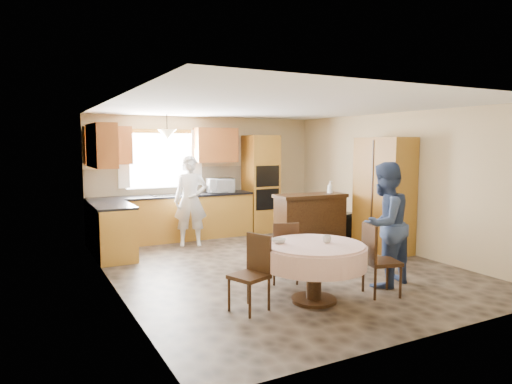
{
  "coord_description": "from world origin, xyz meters",
  "views": [
    {
      "loc": [
        -3.59,
        -6.11,
        1.94
      ],
      "look_at": [
        -0.22,
        0.3,
        1.17
      ],
      "focal_mm": 32.0,
      "sensor_mm": 36.0,
      "label": 1
    }
  ],
  "objects_px": {
    "person_sink": "(191,201)",
    "person_dining": "(384,224)",
    "dining_table": "(314,257)",
    "chair_back": "(285,249)",
    "chair_right": "(377,256)",
    "oven_tower": "(261,184)",
    "sideboard": "(310,223)",
    "cupboard": "(384,195)",
    "chair_left": "(253,269)"
  },
  "relations": [
    {
      "from": "person_sink",
      "to": "person_dining",
      "type": "height_order",
      "value": "person_sink"
    },
    {
      "from": "dining_table",
      "to": "person_sink",
      "type": "height_order",
      "value": "person_sink"
    },
    {
      "from": "chair_back",
      "to": "chair_right",
      "type": "xyz_separation_m",
      "value": [
        0.77,
        -0.99,
        0.03
      ]
    },
    {
      "from": "oven_tower",
      "to": "dining_table",
      "type": "bearing_deg",
      "value": -110.04
    },
    {
      "from": "chair_back",
      "to": "sideboard",
      "type": "bearing_deg",
      "value": -111.71
    },
    {
      "from": "cupboard",
      "to": "chair_back",
      "type": "height_order",
      "value": "cupboard"
    },
    {
      "from": "dining_table",
      "to": "person_dining",
      "type": "xyz_separation_m",
      "value": [
        1.21,
        0.09,
        0.28
      ]
    },
    {
      "from": "sideboard",
      "to": "chair_left",
      "type": "height_order",
      "value": "sideboard"
    },
    {
      "from": "oven_tower",
      "to": "person_sink",
      "type": "height_order",
      "value": "oven_tower"
    },
    {
      "from": "chair_left",
      "to": "sideboard",
      "type": "bearing_deg",
      "value": 113.69
    },
    {
      "from": "chair_right",
      "to": "person_dining",
      "type": "bearing_deg",
      "value": -37.58
    },
    {
      "from": "person_sink",
      "to": "dining_table",
      "type": "bearing_deg",
      "value": -67.58
    },
    {
      "from": "chair_left",
      "to": "person_sink",
      "type": "relative_size",
      "value": 0.51
    },
    {
      "from": "cupboard",
      "to": "sideboard",
      "type": "bearing_deg",
      "value": 141.78
    },
    {
      "from": "cupboard",
      "to": "person_dining",
      "type": "bearing_deg",
      "value": -132.99
    },
    {
      "from": "sideboard",
      "to": "cupboard",
      "type": "relative_size",
      "value": 0.65
    },
    {
      "from": "person_sink",
      "to": "person_dining",
      "type": "bearing_deg",
      "value": -49.3
    },
    {
      "from": "oven_tower",
      "to": "person_dining",
      "type": "xyz_separation_m",
      "value": [
        -0.35,
        -4.19,
        -0.21
      ]
    },
    {
      "from": "person_sink",
      "to": "person_dining",
      "type": "distance_m",
      "value": 3.88
    },
    {
      "from": "chair_right",
      "to": "chair_left",
      "type": "bearing_deg",
      "value": 95.77
    },
    {
      "from": "sideboard",
      "to": "chair_left",
      "type": "bearing_deg",
      "value": -133.17
    },
    {
      "from": "sideboard",
      "to": "person_sink",
      "type": "distance_m",
      "value": 2.29
    },
    {
      "from": "oven_tower",
      "to": "chair_right",
      "type": "bearing_deg",
      "value": -99.22
    },
    {
      "from": "oven_tower",
      "to": "person_dining",
      "type": "relative_size",
      "value": 1.25
    },
    {
      "from": "chair_back",
      "to": "person_dining",
      "type": "height_order",
      "value": "person_dining"
    },
    {
      "from": "sideboard",
      "to": "person_sink",
      "type": "xyz_separation_m",
      "value": [
        -1.89,
        1.25,
        0.38
      ]
    },
    {
      "from": "chair_left",
      "to": "cupboard",
      "type": "bearing_deg",
      "value": 93.37
    },
    {
      "from": "chair_back",
      "to": "dining_table",
      "type": "bearing_deg",
      "value": 106.99
    },
    {
      "from": "dining_table",
      "to": "chair_left",
      "type": "xyz_separation_m",
      "value": [
        -0.79,
        0.11,
        -0.08
      ]
    },
    {
      "from": "sideboard",
      "to": "dining_table",
      "type": "xyz_separation_m",
      "value": [
        -1.61,
        -2.43,
        0.09
      ]
    },
    {
      "from": "dining_table",
      "to": "chair_back",
      "type": "xyz_separation_m",
      "value": [
        0.07,
        0.8,
        -0.09
      ]
    },
    {
      "from": "oven_tower",
      "to": "person_sink",
      "type": "relative_size",
      "value": 1.23
    },
    {
      "from": "dining_table",
      "to": "chair_right",
      "type": "distance_m",
      "value": 0.86
    },
    {
      "from": "person_dining",
      "to": "oven_tower",
      "type": "bearing_deg",
      "value": -110.11
    },
    {
      "from": "chair_left",
      "to": "person_sink",
      "type": "height_order",
      "value": "person_sink"
    },
    {
      "from": "dining_table",
      "to": "person_dining",
      "type": "bearing_deg",
      "value": 4.46
    },
    {
      "from": "chair_left",
      "to": "person_dining",
      "type": "distance_m",
      "value": 2.03
    },
    {
      "from": "dining_table",
      "to": "chair_back",
      "type": "relative_size",
      "value": 1.47
    },
    {
      "from": "cupboard",
      "to": "dining_table",
      "type": "relative_size",
      "value": 1.61
    },
    {
      "from": "person_dining",
      "to": "dining_table",
      "type": "bearing_deg",
      "value": -10.89
    },
    {
      "from": "person_sink",
      "to": "person_dining",
      "type": "xyz_separation_m",
      "value": [
        1.49,
        -3.58,
        -0.01
      ]
    },
    {
      "from": "chair_back",
      "to": "chair_right",
      "type": "distance_m",
      "value": 1.25
    },
    {
      "from": "dining_table",
      "to": "cupboard",
      "type": "bearing_deg",
      "value": 31.56
    },
    {
      "from": "chair_right",
      "to": "oven_tower",
      "type": "bearing_deg",
      "value": 6.78
    },
    {
      "from": "dining_table",
      "to": "chair_left",
      "type": "relative_size",
      "value": 1.44
    },
    {
      "from": "sideboard",
      "to": "cupboard",
      "type": "xyz_separation_m",
      "value": [
        1.03,
        -0.81,
        0.55
      ]
    },
    {
      "from": "chair_back",
      "to": "person_sink",
      "type": "xyz_separation_m",
      "value": [
        -0.35,
        2.88,
        0.38
      ]
    },
    {
      "from": "chair_right",
      "to": "person_sink",
      "type": "height_order",
      "value": "person_sink"
    },
    {
      "from": "dining_table",
      "to": "chair_right",
      "type": "bearing_deg",
      "value": -12.29
    },
    {
      "from": "oven_tower",
      "to": "dining_table",
      "type": "distance_m",
      "value": 4.59
    }
  ]
}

